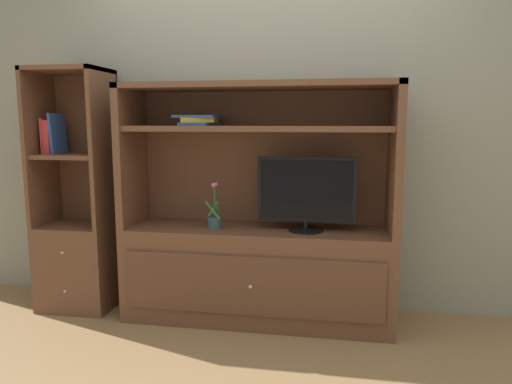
# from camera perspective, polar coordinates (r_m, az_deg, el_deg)

# --- Properties ---
(ground_plane) EXTENTS (8.00, 8.00, 0.00)m
(ground_plane) POSITION_cam_1_polar(r_m,az_deg,el_deg) (2.94, -1.22, -18.25)
(ground_plane) COLOR #99754C
(painted_rear_wall) EXTENTS (6.00, 0.10, 2.80)m
(painted_rear_wall) POSITION_cam_1_polar(r_m,az_deg,el_deg) (3.37, 1.17, 9.80)
(painted_rear_wall) COLOR gray
(painted_rear_wall) RESTS_ON ground_plane
(media_console) EXTENTS (1.78, 0.50, 1.57)m
(media_console) POSITION_cam_1_polar(r_m,az_deg,el_deg) (3.14, 0.18, -6.76)
(media_console) COLOR brown
(media_console) RESTS_ON ground_plane
(tv_monitor) EXTENTS (0.63, 0.22, 0.48)m
(tv_monitor) POSITION_cam_1_polar(r_m,az_deg,el_deg) (2.99, 6.18, -0.11)
(tv_monitor) COLOR black
(tv_monitor) RESTS_ON media_console
(potted_plant) EXTENTS (0.12, 0.10, 0.31)m
(potted_plant) POSITION_cam_1_polar(r_m,az_deg,el_deg) (3.09, -5.09, -3.45)
(potted_plant) COLOR #384C56
(potted_plant) RESTS_ON media_console
(magazine_stack) EXTENTS (0.28, 0.34, 0.07)m
(magazine_stack) POSITION_cam_1_polar(r_m,az_deg,el_deg) (3.10, -6.85, 8.72)
(magazine_stack) COLOR #2D519E
(magazine_stack) RESTS_ON media_console
(bookshelf_tall) EXTENTS (0.51, 0.41, 1.69)m
(bookshelf_tall) POSITION_cam_1_polar(r_m,az_deg,el_deg) (3.58, -20.92, -4.58)
(bookshelf_tall) COLOR brown
(bookshelf_tall) RESTS_ON ground_plane
(upright_book_row) EXTENTS (0.10, 0.18, 0.28)m
(upright_book_row) POSITION_cam_1_polar(r_m,az_deg,el_deg) (3.56, -23.58, 6.33)
(upright_book_row) COLOR red
(upright_book_row) RESTS_ON bookshelf_tall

